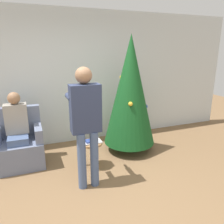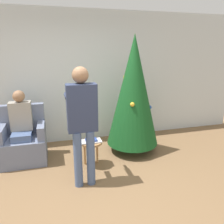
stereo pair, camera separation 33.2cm
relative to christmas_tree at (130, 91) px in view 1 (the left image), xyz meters
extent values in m
plane|color=brown|center=(-1.09, -1.37, -1.19)|extent=(14.00, 14.00, 0.00)
cube|color=silver|center=(-1.09, 0.86, 0.16)|extent=(8.00, 0.06, 2.70)
cylinder|color=brown|center=(0.00, 0.00, -1.10)|extent=(0.10, 0.10, 0.17)
cone|color=#144C1E|center=(0.00, 0.00, 0.00)|extent=(0.98, 0.98, 2.03)
sphere|color=gold|center=(-0.12, -0.27, -0.18)|extent=(0.08, 0.08, 0.08)
sphere|color=#2856B2|center=(0.33, -0.02, -0.33)|extent=(0.08, 0.08, 0.08)
sphere|color=gold|center=(-0.11, 0.16, 0.24)|extent=(0.07, 0.07, 0.07)
cube|color=slate|center=(-2.00, 0.11, -0.96)|extent=(0.76, 0.65, 0.44)
cube|color=slate|center=(-2.00, 0.36, -0.47)|extent=(0.76, 0.14, 0.54)
cube|color=slate|center=(-1.68, 0.11, -0.62)|extent=(0.12, 0.59, 0.24)
cylinder|color=#475B84|center=(-2.10, -0.09, -0.96)|extent=(0.11, 0.11, 0.44)
cylinder|color=#475B84|center=(-1.90, -0.09, -0.96)|extent=(0.11, 0.11, 0.44)
cube|color=#475B84|center=(-2.00, 0.06, -0.68)|extent=(0.32, 0.40, 0.12)
cube|color=gray|center=(-2.00, 0.21, -0.37)|extent=(0.36, 0.20, 0.50)
sphere|color=#936B4C|center=(-2.00, 0.21, -0.02)|extent=(0.20, 0.20, 0.20)
cylinder|color=#475B84|center=(-1.16, -0.90, -0.77)|extent=(0.12, 0.12, 0.83)
cylinder|color=#475B84|center=(-0.98, -0.90, -0.77)|extent=(0.12, 0.12, 0.83)
cube|color=#2D3856|center=(-1.07, -0.84, -0.03)|extent=(0.41, 0.20, 0.66)
sphere|color=#936B4C|center=(-1.07, -0.80, 0.42)|extent=(0.23, 0.23, 0.23)
cylinder|color=#2D3856|center=(-1.24, -0.65, 0.11)|extent=(0.08, 0.30, 0.08)
cylinder|color=#2D3856|center=(-0.90, -0.65, 0.11)|extent=(0.08, 0.30, 0.08)
cube|color=white|center=(-0.90, -0.46, 0.11)|extent=(0.04, 0.14, 0.04)
cylinder|color=#A37547|center=(-0.87, -0.37, -0.76)|extent=(0.36, 0.36, 0.03)
cylinder|color=#A37547|center=(-0.87, -0.49, -0.98)|extent=(0.04, 0.04, 0.41)
cylinder|color=#A37547|center=(-0.76, -0.30, -0.98)|extent=(0.04, 0.04, 0.41)
cylinder|color=#A37547|center=(-0.98, -0.30, -0.98)|extent=(0.04, 0.04, 0.41)
cube|color=silver|center=(-0.87, -0.37, -0.74)|extent=(0.34, 0.20, 0.02)
cube|color=navy|center=(-0.87, -0.37, -0.72)|extent=(0.19, 0.14, 0.02)
camera|label=1|loc=(-1.76, -3.61, 0.74)|focal=35.00mm
camera|label=2|loc=(-1.44, -3.72, 0.74)|focal=35.00mm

